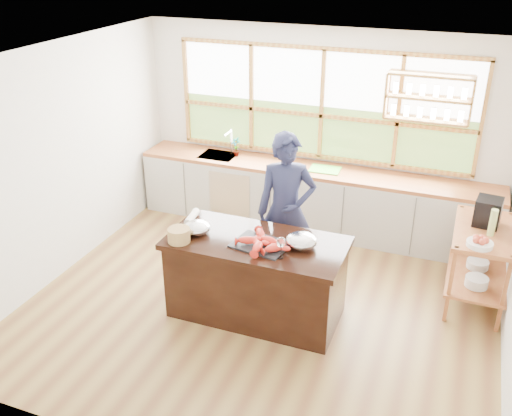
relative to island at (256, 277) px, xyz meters
The scene contains 18 objects.
ground_plane 0.50m from the island, 90.00° to the left, with size 5.00×5.00×0.00m, color olive.
room_shell 1.48m from the island, 88.06° to the left, with size 5.02×4.52×2.71m.
back_counter 2.14m from the island, 90.50° to the left, with size 4.90×0.63×0.90m.
right_shelf_unit 2.45m from the island, 26.44° to the left, with size 0.62×1.10×0.90m.
island is the anchor object (origin of this frame).
cook 0.88m from the island, 84.28° to the left, with size 0.67×0.44×1.83m, color #1A1E3B.
potted_plant 2.55m from the island, 117.55° to the left, with size 0.14×0.10×0.27m, color slate.
cutting_board 2.19m from the island, 85.72° to the left, with size 0.40×0.30×0.01m, color #5BCA3B.
espresso_machine 2.58m from the island, 29.35° to the left, with size 0.26×0.28×0.30m, color black.
wine_bottle 2.52m from the island, 23.84° to the left, with size 0.07×0.07×0.29m, color #A8BC63.
fruit_bowl 2.30m from the island, 18.11° to the left, with size 0.26×0.26×0.11m.
slate_board 0.47m from the island, 44.25° to the right, with size 0.55×0.40×0.02m, color black.
lobster_pile 0.52m from the island, 46.67° to the right, with size 0.52×0.48×0.08m.
mixing_bowl_left 0.82m from the island, behind, with size 0.29×0.29×0.14m, color #BBBCC2.
mixing_bowl_right 0.70m from the island, ahead, with size 0.32×0.32×0.15m, color #BBBCC2.
wine_glass 0.73m from the island, 33.97° to the right, with size 0.08×0.08×0.22m.
wicker_basket 0.94m from the island, 157.72° to the right, with size 0.23×0.23×0.15m, color #A18640.
parchment_roll 0.97m from the island, 167.65° to the left, with size 0.08×0.08×0.30m, color silver.
Camera 1 is at (1.83, -4.97, 3.74)m, focal length 40.00 mm.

